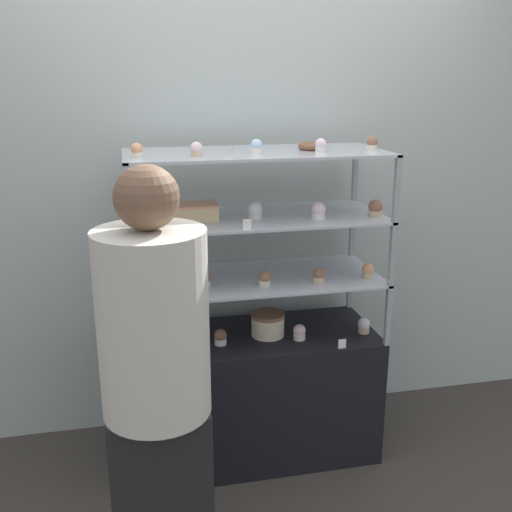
% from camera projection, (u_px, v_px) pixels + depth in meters
% --- Properties ---
extents(ground_plane, '(20.00, 20.00, 0.00)m').
position_uv_depth(ground_plane, '(256.00, 448.00, 3.06)').
color(ground_plane, '#38332D').
extents(back_wall, '(8.00, 0.05, 2.60)m').
position_uv_depth(back_wall, '(239.00, 184.00, 3.06)').
color(back_wall, '#A8B2AD').
rests_on(back_wall, ground_plane).
extents(display_base, '(1.15, 0.51, 0.64)m').
position_uv_depth(display_base, '(256.00, 393.00, 2.97)').
color(display_base, black).
rests_on(display_base, ground_plane).
extents(display_riser_lower, '(1.15, 0.51, 0.29)m').
position_uv_depth(display_riser_lower, '(256.00, 281.00, 2.80)').
color(display_riser_lower, '#99999E').
rests_on(display_riser_lower, display_base).
extents(display_riser_middle, '(1.15, 0.51, 0.29)m').
position_uv_depth(display_riser_middle, '(256.00, 220.00, 2.72)').
color(display_riser_middle, '#99999E').
rests_on(display_riser_middle, display_riser_lower).
extents(display_riser_upper, '(1.15, 0.51, 0.29)m').
position_uv_depth(display_riser_upper, '(256.00, 155.00, 2.63)').
color(display_riser_upper, '#99999E').
rests_on(display_riser_upper, display_riser_middle).
extents(layer_cake_centerpiece, '(0.16, 0.16, 0.11)m').
position_uv_depth(layer_cake_centerpiece, '(268.00, 324.00, 2.85)').
color(layer_cake_centerpiece, beige).
rests_on(layer_cake_centerpiece, display_base).
extents(sheet_cake_frosted, '(0.19, 0.15, 0.07)m').
position_uv_depth(sheet_cake_frosted, '(195.00, 212.00, 2.64)').
color(sheet_cake_frosted, '#DBBC84').
rests_on(sheet_cake_frosted, display_riser_middle).
extents(cupcake_0, '(0.06, 0.06, 0.07)m').
position_uv_depth(cupcake_0, '(146.00, 348.00, 2.65)').
color(cupcake_0, beige).
rests_on(cupcake_0, display_base).
extents(cupcake_1, '(0.06, 0.06, 0.07)m').
position_uv_depth(cupcake_1, '(220.00, 337.00, 2.76)').
color(cupcake_1, white).
rests_on(cupcake_1, display_base).
extents(cupcake_2, '(0.06, 0.06, 0.07)m').
position_uv_depth(cupcake_2, '(299.00, 332.00, 2.81)').
color(cupcake_2, white).
rests_on(cupcake_2, display_base).
extents(cupcake_3, '(0.06, 0.06, 0.07)m').
position_uv_depth(cupcake_3, '(364.00, 326.00, 2.89)').
color(cupcake_3, '#CCB28C').
rests_on(cupcake_3, display_base).
extents(price_tag_0, '(0.04, 0.00, 0.04)m').
position_uv_depth(price_tag_0, '(342.00, 344.00, 2.73)').
color(price_tag_0, white).
rests_on(price_tag_0, display_base).
extents(cupcake_4, '(0.06, 0.06, 0.07)m').
position_uv_depth(cupcake_4, '(145.00, 284.00, 2.60)').
color(cupcake_4, beige).
rests_on(cupcake_4, display_riser_lower).
extents(cupcake_5, '(0.06, 0.06, 0.07)m').
position_uv_depth(cupcake_5, '(204.00, 279.00, 2.66)').
color(cupcake_5, white).
rests_on(cupcake_5, display_riser_lower).
extents(cupcake_6, '(0.06, 0.06, 0.07)m').
position_uv_depth(cupcake_6, '(265.00, 278.00, 2.67)').
color(cupcake_6, beige).
rests_on(cupcake_6, display_riser_lower).
extents(cupcake_7, '(0.06, 0.06, 0.07)m').
position_uv_depth(cupcake_7, '(319.00, 275.00, 2.72)').
color(cupcake_7, '#CCB28C').
rests_on(cupcake_7, display_riser_lower).
extents(cupcake_8, '(0.06, 0.06, 0.07)m').
position_uv_depth(cupcake_8, '(368.00, 271.00, 2.78)').
color(cupcake_8, '#CCB28C').
rests_on(cupcake_8, display_riser_lower).
extents(price_tag_1, '(0.04, 0.00, 0.04)m').
position_uv_depth(price_tag_1, '(189.00, 295.00, 2.50)').
color(price_tag_1, white).
rests_on(price_tag_1, display_riser_lower).
extents(cupcake_9, '(0.06, 0.06, 0.08)m').
position_uv_depth(cupcake_9, '(140.00, 219.00, 2.50)').
color(cupcake_9, '#CCB28C').
rests_on(cupcake_9, display_riser_middle).
extents(cupcake_10, '(0.06, 0.06, 0.08)m').
position_uv_depth(cupcake_10, '(255.00, 210.00, 2.66)').
color(cupcake_10, white).
rests_on(cupcake_10, display_riser_middle).
extents(cupcake_11, '(0.06, 0.06, 0.08)m').
position_uv_depth(cupcake_11, '(318.00, 211.00, 2.65)').
color(cupcake_11, white).
rests_on(cupcake_11, display_riser_middle).
extents(cupcake_12, '(0.06, 0.06, 0.08)m').
position_uv_depth(cupcake_12, '(375.00, 208.00, 2.70)').
color(cupcake_12, '#CCB28C').
rests_on(cupcake_12, display_riser_middle).
extents(price_tag_2, '(0.04, 0.00, 0.04)m').
position_uv_depth(price_tag_2, '(247.00, 224.00, 2.47)').
color(price_tag_2, white).
rests_on(price_tag_2, display_riser_middle).
extents(cupcake_13, '(0.05, 0.05, 0.06)m').
position_uv_depth(cupcake_13, '(137.00, 151.00, 2.41)').
color(cupcake_13, beige).
rests_on(cupcake_13, display_riser_upper).
extents(cupcake_14, '(0.05, 0.05, 0.06)m').
position_uv_depth(cupcake_14, '(196.00, 149.00, 2.46)').
color(cupcake_14, '#CCB28C').
rests_on(cupcake_14, display_riser_upper).
extents(cupcake_15, '(0.05, 0.05, 0.06)m').
position_uv_depth(cupcake_15, '(256.00, 146.00, 2.56)').
color(cupcake_15, white).
rests_on(cupcake_15, display_riser_upper).
extents(cupcake_16, '(0.05, 0.05, 0.06)m').
position_uv_depth(cupcake_16, '(321.00, 146.00, 2.59)').
color(cupcake_16, white).
rests_on(cupcake_16, display_riser_upper).
extents(cupcake_17, '(0.05, 0.05, 0.06)m').
position_uv_depth(cupcake_17, '(372.00, 143.00, 2.67)').
color(cupcake_17, beige).
rests_on(cupcake_17, display_riser_upper).
extents(price_tag_3, '(0.04, 0.00, 0.04)m').
position_uv_depth(price_tag_3, '(229.00, 154.00, 2.37)').
color(price_tag_3, white).
rests_on(price_tag_3, display_riser_upper).
extents(donut_glazed, '(0.13, 0.13, 0.03)m').
position_uv_depth(donut_glazed, '(312.00, 146.00, 2.68)').
color(donut_glazed, brown).
rests_on(donut_glazed, display_riser_upper).
extents(customer_figure, '(0.37, 0.37, 1.57)m').
position_uv_depth(customer_figure, '(156.00, 381.00, 2.02)').
color(customer_figure, black).
rests_on(customer_figure, ground_plane).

